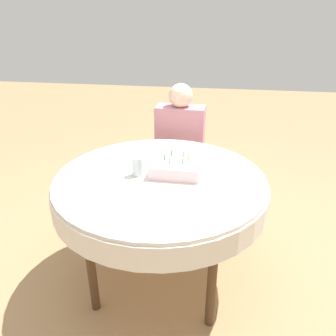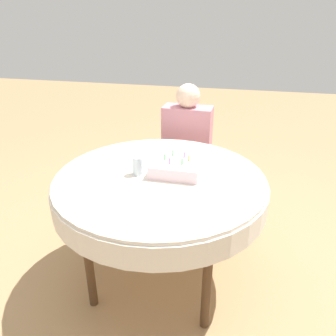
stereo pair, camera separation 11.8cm
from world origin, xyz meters
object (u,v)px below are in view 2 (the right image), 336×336
object	(u,v)px
birthday_cake	(177,166)
drinking_glass	(137,166)
person	(186,139)
chair	(188,156)

from	to	relation	value
birthday_cake	drinking_glass	size ratio (longest dim) A/B	2.57
person	birthday_cake	world-z (taller)	person
person	birthday_cake	size ratio (longest dim) A/B	3.89
birthday_cake	chair	bearing A→B (deg)	94.99
chair	person	world-z (taller)	person
drinking_glass	person	bearing A→B (deg)	80.60
chair	birthday_cake	xyz separation A→B (m)	(0.07, -0.85, 0.30)
chair	person	distance (m)	0.20
person	drinking_glass	distance (m)	0.86
chair	drinking_glass	bearing A→B (deg)	-96.76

